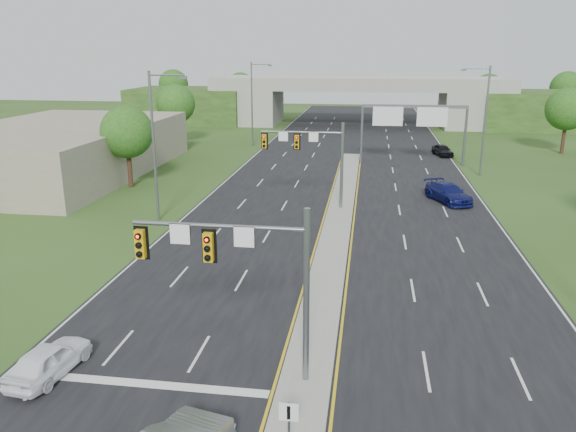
# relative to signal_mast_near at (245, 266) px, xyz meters

# --- Properties ---
(ground) EXTENTS (240.00, 240.00, 0.00)m
(ground) POSITION_rel_signal_mast_near_xyz_m (2.26, 0.07, -4.73)
(ground) COLOR #284017
(ground) RESTS_ON ground
(road) EXTENTS (24.00, 160.00, 0.02)m
(road) POSITION_rel_signal_mast_near_xyz_m (2.26, 35.07, -4.72)
(road) COLOR black
(road) RESTS_ON ground
(median) EXTENTS (2.00, 54.00, 0.16)m
(median) POSITION_rel_signal_mast_near_xyz_m (2.26, 23.07, -4.63)
(median) COLOR gray
(median) RESTS_ON road
(lane_markings) EXTENTS (23.72, 160.00, 0.01)m
(lane_markings) POSITION_rel_signal_mast_near_xyz_m (1.66, 28.99, -4.70)
(lane_markings) COLOR gold
(lane_markings) RESTS_ON road
(signal_mast_near) EXTENTS (6.62, 0.60, 7.00)m
(signal_mast_near) POSITION_rel_signal_mast_near_xyz_m (0.00, 0.00, 0.00)
(signal_mast_near) COLOR slate
(signal_mast_near) RESTS_ON ground
(signal_mast_far) EXTENTS (6.62, 0.60, 7.00)m
(signal_mast_far) POSITION_rel_signal_mast_near_xyz_m (0.00, 25.00, 0.00)
(signal_mast_far) COLOR slate
(signal_mast_far) RESTS_ON ground
(keep_right_sign) EXTENTS (0.60, 0.13, 2.20)m
(keep_right_sign) POSITION_rel_signal_mast_near_xyz_m (2.26, -4.45, -3.21)
(keep_right_sign) COLOR slate
(keep_right_sign) RESTS_ON ground
(sign_gantry) EXTENTS (11.58, 0.44, 6.67)m
(sign_gantry) POSITION_rel_signal_mast_near_xyz_m (8.95, 44.99, 0.51)
(sign_gantry) COLOR slate
(sign_gantry) RESTS_ON ground
(overpass) EXTENTS (80.00, 14.00, 8.10)m
(overpass) POSITION_rel_signal_mast_near_xyz_m (2.26, 80.07, -1.17)
(overpass) COLOR gray
(overpass) RESTS_ON ground
(lightpole_l_mid) EXTENTS (2.85, 0.25, 11.00)m
(lightpole_l_mid) POSITION_rel_signal_mast_near_xyz_m (-11.03, 20.07, 1.38)
(lightpole_l_mid) COLOR slate
(lightpole_l_mid) RESTS_ON ground
(lightpole_l_far) EXTENTS (2.85, 0.25, 11.00)m
(lightpole_l_far) POSITION_rel_signal_mast_near_xyz_m (-11.03, 55.07, 1.38)
(lightpole_l_far) COLOR slate
(lightpole_l_far) RESTS_ON ground
(lightpole_r_far) EXTENTS (2.85, 0.25, 11.00)m
(lightpole_r_far) POSITION_rel_signal_mast_near_xyz_m (15.56, 40.07, 1.38)
(lightpole_r_far) COLOR slate
(lightpole_r_far) RESTS_ON ground
(tree_l_near) EXTENTS (4.80, 4.80, 7.60)m
(tree_l_near) POSITION_rel_signal_mast_near_xyz_m (-17.74, 30.07, 0.45)
(tree_l_near) COLOR #382316
(tree_l_near) RESTS_ON ground
(tree_l_mid) EXTENTS (5.20, 5.20, 8.12)m
(tree_l_mid) POSITION_rel_signal_mast_near_xyz_m (-21.74, 55.07, 0.78)
(tree_l_mid) COLOR #382316
(tree_l_mid) RESTS_ON ground
(tree_r_mid) EXTENTS (5.20, 5.20, 8.12)m
(tree_r_mid) POSITION_rel_signal_mast_near_xyz_m (28.26, 55.07, 0.78)
(tree_r_mid) COLOR #382316
(tree_r_mid) RESTS_ON ground
(tree_back_a) EXTENTS (6.00, 6.00, 8.85)m
(tree_back_a) POSITION_rel_signal_mast_near_xyz_m (-35.74, 94.07, 1.11)
(tree_back_a) COLOR #382316
(tree_back_a) RESTS_ON ground
(tree_back_b) EXTENTS (5.60, 5.60, 8.32)m
(tree_back_b) POSITION_rel_signal_mast_near_xyz_m (-21.74, 94.07, 0.78)
(tree_back_b) COLOR #382316
(tree_back_b) RESTS_ON ground
(tree_back_c) EXTENTS (5.60, 5.60, 8.32)m
(tree_back_c) POSITION_rel_signal_mast_near_xyz_m (26.26, 94.07, 0.78)
(tree_back_c) COLOR #382316
(tree_back_c) RESTS_ON ground
(tree_back_d) EXTENTS (6.00, 6.00, 8.85)m
(tree_back_d) POSITION_rel_signal_mast_near_xyz_m (40.26, 94.07, 1.11)
(tree_back_d) COLOR #382316
(tree_back_d) RESTS_ON ground
(commercial_building) EXTENTS (18.00, 30.00, 5.00)m
(commercial_building) POSITION_rel_signal_mast_near_xyz_m (-27.74, 35.07, -2.23)
(commercial_building) COLOR gray
(commercial_building) RESTS_ON ground
(car_white) EXTENTS (2.06, 4.12, 1.35)m
(car_white) POSITION_rel_signal_mast_near_xyz_m (-7.76, -0.85, -4.03)
(car_white) COLOR white
(car_white) RESTS_ON road
(car_far_b) EXTENTS (4.14, 5.73, 1.54)m
(car_far_b) POSITION_rel_signal_mast_near_xyz_m (11.15, 28.78, -3.94)
(car_far_b) COLOR #0C104B
(car_far_b) RESTS_ON road
(car_far_c) EXTENTS (2.60, 4.30, 1.37)m
(car_far_c) POSITION_rel_signal_mast_near_xyz_m (13.26, 51.23, -4.02)
(car_far_c) COLOR black
(car_far_c) RESTS_ON road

